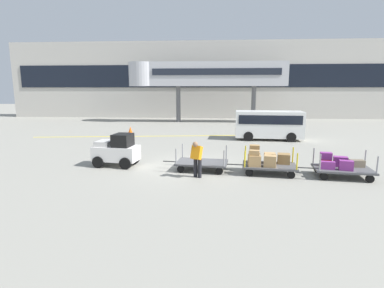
# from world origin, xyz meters

# --- Properties ---
(ground_plane) EXTENTS (120.00, 120.00, 0.00)m
(ground_plane) POSITION_xyz_m (0.00, 0.00, 0.00)
(ground_plane) COLOR gray
(apron_lead_line) EXTENTS (20.10, 2.82, 0.01)m
(apron_lead_line) POSITION_xyz_m (-2.71, 9.43, 0.00)
(apron_lead_line) COLOR yellow
(apron_lead_line) RESTS_ON ground_plane
(terminal_building) EXTENTS (50.85, 2.51, 9.67)m
(terminal_building) POSITION_xyz_m (0.00, 25.98, 4.84)
(terminal_building) COLOR #BCB7AD
(terminal_building) RESTS_ON ground_plane
(jet_bridge) EXTENTS (17.38, 3.00, 6.62)m
(jet_bridge) POSITION_xyz_m (-0.26, 19.99, 5.27)
(jet_bridge) COLOR #B7B7BC
(jet_bridge) RESTS_ON ground_plane
(baggage_tug) EXTENTS (2.22, 1.45, 1.58)m
(baggage_tug) POSITION_xyz_m (-3.40, -0.09, 0.75)
(baggage_tug) COLOR white
(baggage_tug) RESTS_ON ground_plane
(baggage_cart_lead) EXTENTS (3.07, 1.67, 1.10)m
(baggage_cart_lead) POSITION_xyz_m (0.72, -0.59, 0.35)
(baggage_cart_lead) COLOR #4C4C4F
(baggage_cart_lead) RESTS_ON ground_plane
(baggage_cart_middle) EXTENTS (3.07, 1.67, 1.20)m
(baggage_cart_middle) POSITION_xyz_m (3.59, -0.90, 0.57)
(baggage_cart_middle) COLOR #4C4C4F
(baggage_cart_middle) RESTS_ON ground_plane
(baggage_cart_tail) EXTENTS (3.07, 1.67, 1.10)m
(baggage_cart_tail) POSITION_xyz_m (6.62, -1.24, 0.48)
(baggage_cart_tail) COLOR #4C4C4F
(baggage_cart_tail) RESTS_ON ground_plane
(baggage_handler) EXTENTS (0.54, 0.55, 1.56)m
(baggage_handler) POSITION_xyz_m (0.56, -1.80, 0.87)
(baggage_handler) COLOR black
(baggage_handler) RESTS_ON ground_plane
(shuttle_van) EXTENTS (4.92, 2.23, 2.10)m
(shuttle_van) POSITION_xyz_m (5.29, 8.35, 1.23)
(shuttle_van) COLOR white
(shuttle_van) RESTS_ON ground_plane
(safety_cone_near) EXTENTS (0.36, 0.36, 0.55)m
(safety_cone_near) POSITION_xyz_m (-5.84, 10.96, 0.28)
(safety_cone_near) COLOR #EA590F
(safety_cone_near) RESTS_ON ground_plane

